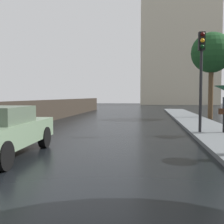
{
  "coord_description": "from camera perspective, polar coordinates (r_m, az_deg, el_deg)",
  "views": [
    {
      "loc": [
        2.25,
        -2.92,
        1.66
      ],
      "look_at": [
        0.99,
        6.16,
        1.12
      ],
      "focal_mm": 43.38,
      "sensor_mm": 36.0,
      "label": 1
    }
  ],
  "objects": [
    {
      "name": "traffic_light",
      "position": [
        12.05,
        18.31,
        9.8
      ],
      "size": [
        0.26,
        0.39,
        4.17
      ],
      "color": "black",
      "rests_on": "sidewalk_strip"
    },
    {
      "name": "distant_tower",
      "position": [
        56.13,
        13.85,
        14.84
      ],
      "size": [
        14.88,
        6.91,
        25.83
      ],
      "color": "beige",
      "rests_on": "ground"
    },
    {
      "name": "street_tree_mid",
      "position": [
        21.13,
        20.24,
        11.53
      ],
      "size": [
        2.9,
        2.9,
        6.24
      ],
      "color": "#4C3823",
      "rests_on": "ground"
    }
  ]
}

